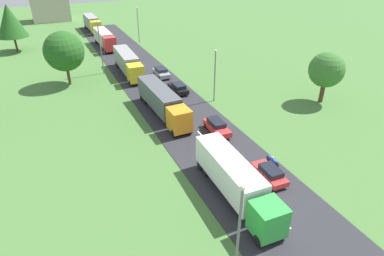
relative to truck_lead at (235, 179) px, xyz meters
The scene contains 20 objects.
road 9.85m from the truck_lead, 76.65° to the left, with size 10.00×140.00×0.06m, color #2B2B30.
lane_marking_centre 7.79m from the truck_lead, 72.81° to the left, with size 0.16×123.46×0.01m.
truck_lead is the anchor object (origin of this frame).
truck_second 18.56m from the truck_lead, 90.40° to the left, with size 2.82×13.49×3.56m.
truck_third 36.50m from the truck_lead, 90.11° to the left, with size 2.84×12.99×3.68m.
truck_fourth 55.85m from the truck_lead, 90.24° to the left, with size 2.69×12.08×3.46m.
truck_fifth 73.29m from the truck_lead, 89.97° to the left, with size 2.78×12.01×3.75m.
car_second 4.76m from the truck_lead, 10.28° to the left, with size 1.88×4.25×1.43m.
car_third 12.06m from the truck_lead, 69.33° to the left, with size 1.90×4.63×1.58m.
car_fourth 25.32m from the truck_lead, 79.18° to the left, with size 1.90×4.49×1.47m.
car_fifth 33.03m from the truck_lead, 81.66° to the left, with size 1.91×4.51×1.51m.
motorcycle_courier 7.10m from the truck_lead, 23.54° to the left, with size 0.28×1.94×0.91m.
lamppost_lead 8.77m from the truck_lead, 120.42° to the right, with size 0.36×0.36×8.13m.
lamppost_second 21.68m from the truck_lead, 67.02° to the left, with size 0.36×0.36×7.73m.
lamppost_third 39.11m from the truck_lead, 95.96° to the left, with size 0.36×0.36×9.23m.
lamppost_fourth 58.18m from the truck_lead, 81.93° to the left, with size 0.36×0.36×7.96m.
tree_oak 63.44m from the truck_lead, 106.83° to the left, with size 6.14×6.14×9.91m.
tree_birch 37.28m from the truck_lead, 106.07° to the left, with size 6.29×6.29×8.71m.
tree_maple 26.24m from the truck_lead, 29.96° to the left, with size 5.00×5.00×7.43m.
distant_building 93.72m from the truck_lead, 95.36° to the left, with size 10.64×8.42×8.64m, color #B2A899.
Camera 1 is at (-15.51, -4.75, 20.40)m, focal length 31.02 mm.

